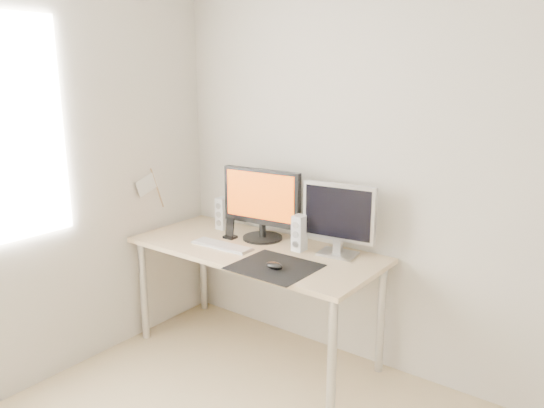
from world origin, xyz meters
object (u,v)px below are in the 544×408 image
Objects in this scene: mouse at (274,266)px; speaker_left at (223,213)px; keyboard at (222,245)px; phone_dock at (230,232)px; second_monitor at (339,216)px; speaker_right at (299,233)px; main_monitor at (262,202)px; desk at (255,259)px.

mouse is 0.48× the size of speaker_left.
mouse is 0.86m from speaker_left.
phone_dock is at bearing 114.24° from keyboard.
speaker_right is at bearing -163.19° from second_monitor.
speaker_left and speaker_right have the same top height.
keyboard is at bearing -65.76° from phone_dock.
keyboard is at bearing -151.68° from speaker_right.
speaker_left reaches higher than phone_dock.
phone_dock is (0.18, -0.13, -0.07)m from speaker_left.
main_monitor reaches higher than mouse.
second_monitor is 2.03× the size of speaker_right.
mouse is at bearing -78.99° from speaker_right.
speaker_left is 0.53× the size of keyboard.
speaker_left is (-0.91, -0.01, -0.13)m from second_monitor.
desk is at bearing -158.38° from second_monitor.
desk is at bearing -22.98° from speaker_left.
speaker_right is 0.53× the size of keyboard.
speaker_left is at bearing 151.42° from mouse.
speaker_right is at bearing -6.33° from main_monitor.
phone_dock is (-0.07, 0.16, 0.03)m from keyboard.
main_monitor is at bearing 112.62° from desk.
main_monitor is at bearing 30.06° from phone_dock.
desk is 7.19× the size of speaker_left.
speaker_right reaches higher than desk.
second_monitor is at bearing 21.62° from desk.
phone_dock is (-0.18, -0.11, -0.21)m from main_monitor.
phone_dock is at bearing 153.97° from mouse.
second_monitor is 0.92m from speaker_left.
speaker_left is at bearing 176.01° from main_monitor.
second_monitor is (0.16, 0.42, 0.22)m from mouse.
second_monitor is at bearing 16.81° from speaker_right.
keyboard is (-0.66, -0.30, -0.23)m from second_monitor.
second_monitor is 1.07× the size of keyboard.
main_monitor reaches higher than desk.
desk is at bearing -67.38° from main_monitor.
main_monitor is at bearing -176.40° from second_monitor.
keyboard is 0.18m from phone_dock.
speaker_right is 0.51m from phone_dock.
speaker_left is at bearing 131.10° from keyboard.
speaker_left reaches higher than keyboard.
main_monitor is at bearing -3.99° from speaker_left.
speaker_right reaches higher than keyboard.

